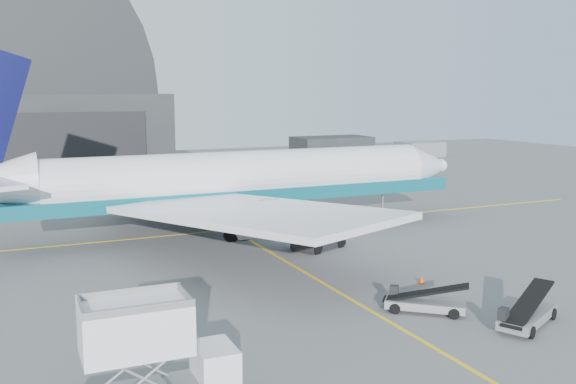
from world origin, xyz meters
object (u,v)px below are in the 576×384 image
airliner (225,181)px  belt_loader_a (527,315)px  pushback_tug (320,239)px  catering_truck (151,355)px  belt_loader_b (424,303)px

airliner → belt_loader_a: bearing=-75.3°
airliner → belt_loader_a: size_ratio=9.37×
pushback_tug → belt_loader_a: size_ratio=0.94×
catering_truck → belt_loader_a: 20.11m
airliner → catering_truck: (-12.73, -28.51, -2.47)m
catering_truck → belt_loader_a: (20.04, 0.67, -1.57)m
catering_truck → belt_loader_a: size_ratio=1.24×
catering_truck → pushback_tug: 27.13m
airliner → belt_loader_b: bearing=-81.3°
catering_truck → pushback_tug: size_ratio=1.32×
pushback_tug → belt_loader_b: pushback_tug is taller
airliner → belt_loader_a: (7.31, -27.84, -4.04)m
belt_loader_b → catering_truck: bearing=-124.4°
belt_loader_b → pushback_tug: bearing=124.5°
belt_loader_b → airliner: bearing=138.4°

